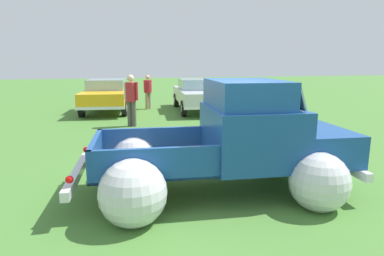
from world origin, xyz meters
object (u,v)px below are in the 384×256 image
at_px(lane_cone_0, 115,151).
at_px(vintage_pickup_truck, 235,148).
at_px(show_car_1, 197,94).
at_px(spectator_2, 131,97).
at_px(spectator_0, 243,112).
at_px(show_car_0, 107,94).
at_px(spectator_1, 148,90).

bearing_deg(lane_cone_0, vintage_pickup_truck, -44.68).
height_order(show_car_1, spectator_2, spectator_2).
xyz_separation_m(show_car_1, spectator_0, (-0.71, -7.23, 0.25)).
bearing_deg(spectator_2, show_car_0, 43.01).
relative_size(show_car_0, spectator_1, 2.86).
xyz_separation_m(vintage_pickup_truck, spectator_0, (1.00, 2.17, 0.27)).
height_order(vintage_pickup_truck, lane_cone_0, vintage_pickup_truck).
bearing_deg(vintage_pickup_truck, show_car_0, 106.73).
bearing_deg(spectator_1, spectator_0, 146.06).
height_order(show_car_1, spectator_0, spectator_0).
bearing_deg(lane_cone_0, show_car_0, 91.76).
relative_size(vintage_pickup_truck, spectator_2, 2.66).
xyz_separation_m(spectator_1, spectator_2, (-1.00, -4.09, 0.12)).
relative_size(vintage_pickup_truck, spectator_1, 2.97).
xyz_separation_m(show_car_0, spectator_1, (1.87, 0.32, 0.12)).
distance_m(show_car_0, spectator_1, 1.90).
relative_size(spectator_1, spectator_2, 0.90).
xyz_separation_m(vintage_pickup_truck, spectator_1, (-0.40, 10.42, 0.15)).
bearing_deg(vintage_pickup_truck, spectator_0, 69.28).
distance_m(vintage_pickup_truck, spectator_0, 2.40).
bearing_deg(spectator_1, show_car_0, 56.23).
distance_m(vintage_pickup_truck, show_car_1, 9.55).
distance_m(show_car_1, lane_cone_0, 8.30).
relative_size(vintage_pickup_truck, lane_cone_0, 7.52).
bearing_deg(spectator_2, show_car_1, -15.43).
height_order(show_car_0, lane_cone_0, show_car_0).
height_order(show_car_0, spectator_0, spectator_0).
distance_m(vintage_pickup_truck, lane_cone_0, 2.88).
xyz_separation_m(show_car_0, spectator_0, (3.27, -7.93, 0.25)).
distance_m(show_car_1, spectator_2, 4.37).
bearing_deg(spectator_0, vintage_pickup_truck, 165.84).
bearing_deg(spectator_0, show_car_0, 33.03).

